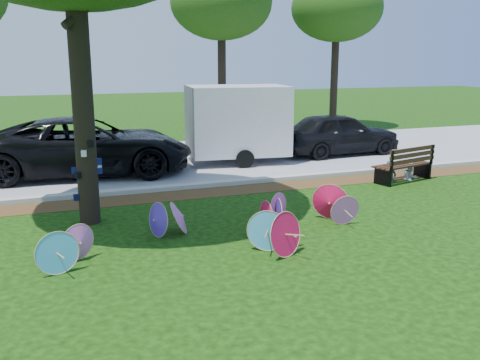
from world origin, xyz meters
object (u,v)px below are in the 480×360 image
object	(u,v)px
parasol_pile	(243,222)
park_bench	(402,164)
cargo_trailer	(238,120)
person_right	(411,163)
black_van	(87,146)
person_left	(391,162)
dark_pickup	(339,134)

from	to	relation	value
parasol_pile	park_bench	size ratio (longest dim) A/B	3.38
cargo_trailer	person_right	bearing A→B (deg)	-40.92
cargo_trailer	black_van	bearing A→B (deg)	-169.93
cargo_trailer	person_left	xyz separation A→B (m)	(3.15, -4.26, -0.86)
black_van	cargo_trailer	world-z (taller)	cargo_trailer
black_van	cargo_trailer	bearing A→B (deg)	-79.93
person_left	person_right	xyz separation A→B (m)	(0.70, 0.00, -0.07)
black_van	person_right	xyz separation A→B (m)	(8.82, -3.99, -0.36)
parasol_pile	dark_pickup	world-z (taller)	dark_pickup
dark_pickup	parasol_pile	bearing A→B (deg)	137.05
parasol_pile	black_van	world-z (taller)	black_van
person_right	cargo_trailer	bearing A→B (deg)	129.43
person_right	black_van	bearing A→B (deg)	152.98
black_van	dark_pickup	bearing A→B (deg)	-80.62
parasol_pile	park_bench	distance (m)	6.94
person_left	park_bench	bearing A→B (deg)	-16.69
person_right	dark_pickup	bearing A→B (deg)	85.77
dark_pickup	park_bench	world-z (taller)	dark_pickup
dark_pickup	person_right	bearing A→B (deg)	176.16
black_van	park_bench	size ratio (longest dim) A/B	3.23
cargo_trailer	person_left	world-z (taller)	cargo_trailer
person_left	black_van	bearing A→B (deg)	145.25
parasol_pile	dark_pickup	xyz separation A→B (m)	(6.59, 7.68, 0.40)
park_bench	person_left	xyz separation A→B (m)	(-0.35, 0.05, 0.07)
black_van	person_left	distance (m)	9.06
parasol_pile	person_right	size ratio (longest dim) A/B	6.44
parasol_pile	cargo_trailer	bearing A→B (deg)	70.88
parasol_pile	cargo_trailer	xyz separation A→B (m)	(2.62, 7.57, 1.07)
parasol_pile	person_right	world-z (taller)	person_right
black_van	person_right	world-z (taller)	black_van
parasol_pile	cargo_trailer	world-z (taller)	cargo_trailer
parasol_pile	person_left	size ratio (longest dim) A/B	5.68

